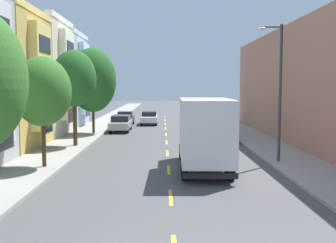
{
  "coord_description": "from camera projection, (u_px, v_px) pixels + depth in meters",
  "views": [
    {
      "loc": [
        -0.31,
        -7.82,
        4.25
      ],
      "look_at": [
        0.19,
        28.06,
        1.05
      ],
      "focal_mm": 42.09,
      "sensor_mm": 36.0,
      "label": 1
    }
  ],
  "objects": [
    {
      "name": "street_tree_second",
      "position": [
        42.0,
        92.0,
        19.92
      ],
      "size": [
        2.92,
        2.92,
        5.63
      ],
      "color": "#47331E",
      "rests_on": "sidewalk_left"
    },
    {
      "name": "parked_sedan_navy",
      "position": [
        196.0,
        112.0,
        54.46
      ],
      "size": [
        1.9,
        4.54,
        1.43
      ],
      "color": "navy",
      "rests_on": "ground_plane"
    },
    {
      "name": "townhouse_fifth_powder_blue",
      "position": [
        34.0,
        82.0,
        40.91
      ],
      "size": [
        10.82,
        7.12,
        9.8
      ],
      "color": "#9EB7CC",
      "rests_on": "ground_plane"
    },
    {
      "name": "street_tree_farthest",
      "position": [
        93.0,
        80.0,
        34.33
      ],
      "size": [
        4.08,
        4.08,
        7.47
      ],
      "color": "#47331E",
      "rests_on": "sidewalk_left"
    },
    {
      "name": "moving_white_sedan",
      "position": [
        149.0,
        118.0,
        44.26
      ],
      "size": [
        1.8,
        4.5,
        1.43
      ],
      "color": "silver",
      "rests_on": "ground_plane"
    },
    {
      "name": "ground_plane",
      "position": [
        166.0,
        131.0,
        38.05
      ],
      "size": [
        160.0,
        160.0,
        0.0
      ],
      "primitive_type": "plane",
      "color": "#4C4C4F"
    },
    {
      "name": "lane_centerline_dashes",
      "position": [
        166.0,
        138.0,
        32.57
      ],
      "size": [
        0.14,
        47.2,
        0.01
      ],
      "color": "yellow",
      "rests_on": "ground_plane"
    },
    {
      "name": "parked_sedan_black",
      "position": [
        205.0,
        119.0,
        42.7
      ],
      "size": [
        1.92,
        4.55,
        1.43
      ],
      "color": "black",
      "rests_on": "ground_plane"
    },
    {
      "name": "parked_wagon_silver",
      "position": [
        121.0,
        123.0,
        37.46
      ],
      "size": [
        1.83,
        4.71,
        1.5
      ],
      "color": "#B2B5BA",
      "rests_on": "ground_plane"
    },
    {
      "name": "parked_suv_champagne",
      "position": [
        220.0,
        128.0,
        30.82
      ],
      "size": [
        2.09,
        4.85,
        1.93
      ],
      "color": "tan",
      "rests_on": "ground_plane"
    },
    {
      "name": "parked_hatchback_charcoal",
      "position": [
        125.0,
        119.0,
        42.97
      ],
      "size": [
        1.84,
        4.04,
        1.5
      ],
      "color": "#333338",
      "rests_on": "ground_plane"
    },
    {
      "name": "sidewalk_right",
      "position": [
        243.0,
        132.0,
        36.15
      ],
      "size": [
        3.2,
        120.0,
        0.14
      ],
      "primitive_type": "cube",
      "color": "#99968E",
      "rests_on": "ground_plane"
    },
    {
      "name": "delivery_box_truck",
      "position": [
        204.0,
        131.0,
        19.81
      ],
      "size": [
        2.55,
        7.06,
        3.65
      ],
      "color": "white",
      "rests_on": "ground_plane"
    },
    {
      "name": "sidewalk_left",
      "position": [
        88.0,
        132.0,
        35.95
      ],
      "size": [
        3.2,
        120.0,
        0.14
      ],
      "primitive_type": "cube",
      "color": "#99968E",
      "rests_on": "ground_plane"
    },
    {
      "name": "street_tree_third",
      "position": [
        74.0,
        79.0,
        27.09
      ],
      "size": [
        3.04,
        3.04,
        6.61
      ],
      "color": "#47331E",
      "rests_on": "sidewalk_left"
    },
    {
      "name": "street_lamp",
      "position": [
        278.0,
        83.0,
        21.35
      ],
      "size": [
        1.35,
        0.28,
        7.45
      ],
      "color": "#38383D",
      "rests_on": "sidewalk_right"
    }
  ]
}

